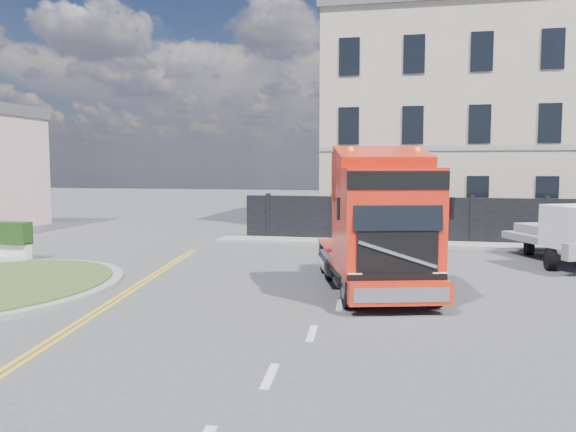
# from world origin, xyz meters

# --- Properties ---
(ground) EXTENTS (120.00, 120.00, 0.00)m
(ground) POSITION_xyz_m (0.00, 0.00, 0.00)
(ground) COLOR #424244
(ground) RESTS_ON ground
(hoarding_fence) EXTENTS (18.80, 0.25, 2.00)m
(hoarding_fence) POSITION_xyz_m (6.55, 9.00, 1.00)
(hoarding_fence) COLOR black
(hoarding_fence) RESTS_ON ground
(georgian_building) EXTENTS (12.30, 10.30, 12.80)m
(georgian_building) POSITION_xyz_m (6.00, 16.50, 5.77)
(georgian_building) COLOR #BAA894
(georgian_building) RESTS_ON ground
(pavement_far) EXTENTS (20.00, 1.60, 0.12)m
(pavement_far) POSITION_xyz_m (6.00, 8.10, 0.06)
(pavement_far) COLOR gray
(pavement_far) RESTS_ON ground
(truck) EXTENTS (3.86, 6.64, 3.75)m
(truck) POSITION_xyz_m (3.55, -1.46, 1.68)
(truck) COLOR black
(truck) RESTS_ON ground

